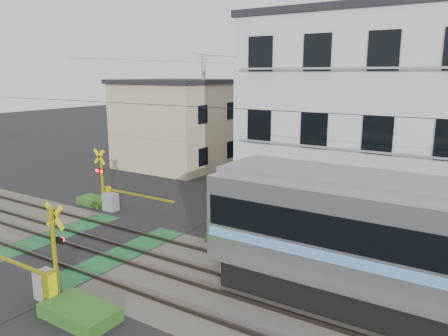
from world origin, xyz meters
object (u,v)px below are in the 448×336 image
Objects in this scene: crossing_signal_near at (47,279)px; pedestrian at (344,139)px; apartment_block at (373,120)px; crossing_signal_far at (110,196)px.

pedestrian is (-1.06, 31.49, 0.19)m from crossing_signal_near.
pedestrian is at bearing 110.83° from apartment_block.
apartment_block is (5.91, 13.15, 3.94)m from crossing_signal_near.
crossing_signal_near is 2.64× the size of pedestrian.
crossing_signal_far is at bearing -152.22° from apartment_block.
crossing_signal_near is 31.50m from pedestrian.
apartment_block is 19.98m from pedestrian.
crossing_signal_near is 8.95m from crossing_signal_far.
pedestrian is at bearing 91.94° from crossing_signal_near.
apartment_block reaches higher than crossing_signal_near.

